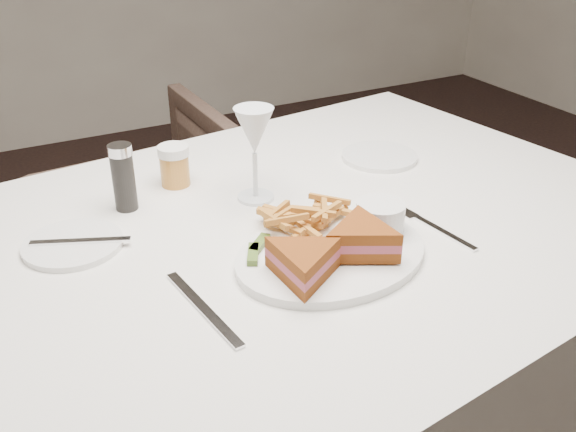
% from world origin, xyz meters
% --- Properties ---
extents(table, '(1.49, 1.09, 0.75)m').
position_xyz_m(table, '(-0.33, -0.09, 0.38)').
color(table, silver).
rests_on(table, ground).
extents(chair_far, '(0.72, 0.68, 0.74)m').
position_xyz_m(chair_far, '(-0.42, 0.80, 0.37)').
color(chair_far, '#4A372D').
rests_on(chair_far, ground).
extents(table_setting, '(0.81, 0.59, 0.18)m').
position_xyz_m(table_setting, '(-0.31, -0.12, 0.79)').
color(table_setting, white).
rests_on(table_setting, table).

